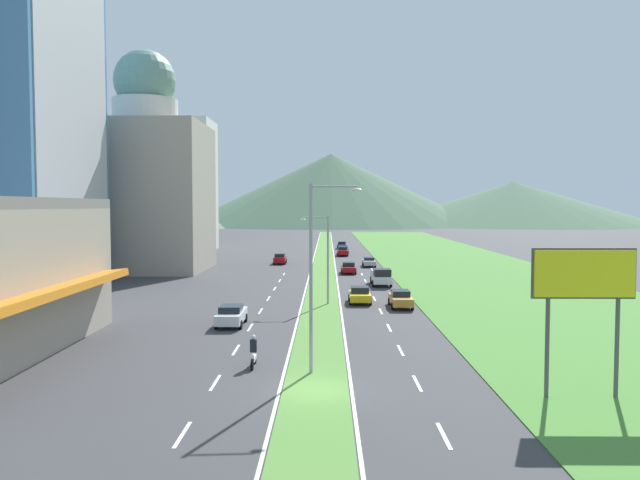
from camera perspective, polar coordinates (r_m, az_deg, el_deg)
name	(u,v)px	position (r m, az deg, el deg)	size (l,w,h in m)	color
ground_plane	(316,391)	(30.78, -0.41, -13.70)	(600.00, 600.00, 0.00)	#38383A
grass_median	(323,267)	(89.90, 0.31, -2.51)	(3.20, 240.00, 0.06)	#518438
grass_verge_right	(465,267)	(92.10, 13.25, -2.46)	(24.00, 240.00, 0.06)	#477F33
lane_dash_left_2	(182,434)	(25.90, -12.55, -17.07)	(0.16, 2.80, 0.01)	silver
lane_dash_left_3	(215,383)	(32.51, -9.62, -12.81)	(0.16, 2.80, 0.01)	silver
lane_dash_left_4	(236,350)	(39.29, -7.75, -9.99)	(0.16, 2.80, 0.01)	silver
lane_dash_left_5	(250,327)	(46.17, -6.45, -8.00)	(0.16, 2.80, 0.01)	silver
lane_dash_left_6	(261,311)	(53.10, -5.49, -6.52)	(0.16, 2.80, 0.01)	silver
lane_dash_left_7	(268,298)	(60.08, -4.76, -5.38)	(0.16, 2.80, 0.01)	silver
lane_dash_left_8	(275,289)	(67.08, -4.19, -4.48)	(0.16, 2.80, 0.01)	silver
lane_dash_left_9	(280,281)	(74.09, -3.72, -3.75)	(0.16, 2.80, 0.01)	silver
lane_dash_left_10	(284,274)	(81.12, -3.34, -3.15)	(0.16, 2.80, 0.01)	silver
lane_dash_right_2	(444,436)	(25.68, 11.33, -17.24)	(0.16, 2.80, 0.01)	silver
lane_dash_right_3	(417,383)	(32.34, 8.94, -12.90)	(0.16, 2.80, 0.01)	silver
lane_dash_right_4	(401,350)	(39.15, 7.43, -10.04)	(0.16, 2.80, 0.01)	silver
lane_dash_right_5	(389,328)	(46.05, 6.38, -8.03)	(0.16, 2.80, 0.01)	silver
lane_dash_right_6	(381,311)	(53.00, 5.61, -6.54)	(0.16, 2.80, 0.01)	silver
lane_dash_right_7	(374,299)	(59.98, 5.03, -5.40)	(0.16, 2.80, 0.01)	silver
lane_dash_right_8	(369,289)	(66.99, 4.56, -4.50)	(0.16, 2.80, 0.01)	silver
lane_dash_right_9	(365,281)	(74.02, 4.19, -3.76)	(0.16, 2.80, 0.01)	silver
lane_dash_right_10	(362,274)	(81.05, 3.88, -3.16)	(0.16, 2.80, 0.01)	silver
edge_line_median_left	(311,267)	(89.93, -0.81, -2.52)	(0.16, 240.00, 0.01)	silver
edge_line_median_right	(335,267)	(89.91, 1.43, -2.53)	(0.16, 240.00, 0.01)	silver
domed_building	(146,183)	(89.10, -15.69, 5.08)	(16.26, 16.26, 30.20)	#9E9384
midrise_colored	(182,186)	(127.08, -12.57, 4.91)	(12.28, 12.28, 25.89)	silver
hill_far_left	(75,200)	(284.11, -21.63, 3.46)	(143.56, 143.56, 22.94)	#516B56
hill_far_center	(331,189)	(298.22, 1.03, 4.71)	(142.39, 142.39, 33.87)	#47664C
hill_far_right	(513,203)	(306.01, 17.34, 3.26)	(129.11, 129.11, 20.26)	#47664C
street_lamp_near	(316,266)	(32.67, -0.35, -2.43)	(2.81, 0.41, 10.10)	#99999E
street_lamp_mid	(324,253)	(55.85, 0.41, -1.21)	(2.63, 0.44, 8.04)	#99999E
billboard_roadside	(584,283)	(30.94, 23.13, -3.70)	(4.79, 0.28, 7.00)	#4C4C51
car_0	(343,251)	(110.36, 2.09, -1.05)	(1.96, 4.30, 1.62)	maroon
car_1	(349,268)	(81.89, 2.65, -2.57)	(1.97, 4.09, 1.47)	maroon
car_2	(369,262)	(91.20, 4.53, -2.01)	(1.88, 4.12, 1.35)	#B2B2B7
car_3	(401,299)	(55.15, 7.43, -5.37)	(1.92, 4.45, 1.50)	#C6842D
car_4	(342,245)	(128.59, 2.02, -0.47)	(1.95, 4.40, 1.49)	navy
car_5	(280,259)	(95.41, -3.70, -1.72)	(1.90, 4.37, 1.59)	maroon
car_6	(343,250)	(115.31, 2.16, -0.89)	(1.91, 4.52, 1.48)	navy
car_7	(231,315)	(46.97, -8.17, -6.85)	(1.98, 4.52, 1.53)	silver
car_8	(360,295)	(57.18, 3.68, -5.06)	(2.02, 4.02, 1.49)	yellow
pickup_truck_0	(381,277)	(69.73, 5.65, -3.39)	(2.18, 5.40, 2.00)	silver
motorcycle_rider	(254,354)	(35.06, -6.13, -10.35)	(0.36, 2.00, 1.80)	black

